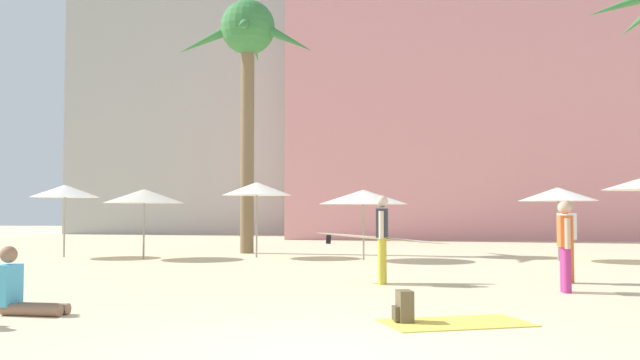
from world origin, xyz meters
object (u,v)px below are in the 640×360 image
beach_towel (456,323)px  person_far_left (382,236)px  person_near_left (565,242)px  backpack (404,307)px  cafe_umbrella_1 (65,191)px  person_near_right (567,238)px  cafe_umbrella_2 (558,194)px  cafe_umbrella_5 (257,189)px  cafe_umbrella_6 (144,196)px  cafe_umbrella_4 (363,197)px  person_mid_left (19,291)px  palm_tree_left (248,47)px

beach_towel → person_far_left: size_ratio=0.68×
beach_towel → person_near_left: 4.38m
backpack → beach_towel: bearing=169.8°
cafe_umbrella_1 → person_near_right: bearing=-24.5°
cafe_umbrella_2 → cafe_umbrella_5: 9.18m
person_far_left → person_near_left: person_far_left is taller
cafe_umbrella_2 → backpack: 12.77m
cafe_umbrella_6 → backpack: (7.81, -11.30, -1.73)m
cafe_umbrella_6 → cafe_umbrella_2: bearing=2.0°
cafe_umbrella_4 → beach_towel: size_ratio=1.43×
backpack → person_mid_left: (-5.38, 0.14, 0.13)m
cafe_umbrella_2 → person_near_right: size_ratio=1.37×
cafe_umbrella_5 → cafe_umbrella_6: size_ratio=0.97×
palm_tree_left → backpack: 16.89m
cafe_umbrella_4 → person_far_left: bearing=-84.1°
cafe_umbrella_4 → person_mid_left: size_ratio=2.64×
palm_tree_left → person_mid_left: (-0.12, -14.27, -6.94)m
cafe_umbrella_1 → palm_tree_left: bearing=26.7°
cafe_umbrella_5 → person_near_right: cafe_umbrella_5 is taller
cafe_umbrella_5 → beach_towel: size_ratio=1.28×
person_near_right → cafe_umbrella_2: bearing=121.3°
person_far_left → cafe_umbrella_5: bearing=121.9°
cafe_umbrella_2 → cafe_umbrella_1: bearing=-179.9°
cafe_umbrella_5 → person_near_left: cafe_umbrella_5 is taller
palm_tree_left → person_near_left: bearing=-52.7°
person_far_left → person_near_right: 3.77m
person_near_right → cafe_umbrella_4: bearing=168.9°
palm_tree_left → person_near_left: 14.93m
cafe_umbrella_1 → cafe_umbrella_4: (9.56, -0.30, -0.22)m
cafe_umbrella_1 → person_near_left: cafe_umbrella_1 is taller
person_mid_left → cafe_umbrella_5: bearing=89.8°
cafe_umbrella_4 → person_mid_left: bearing=-111.0°
beach_towel → backpack: 0.69m
beach_towel → backpack: size_ratio=4.45×
cafe_umbrella_1 → person_near_left: 15.79m
cafe_umbrella_4 → person_near_right: bearing=-54.0°
person_mid_left → person_near_right: 10.20m
person_far_left → person_near_left: size_ratio=1.69×
cafe_umbrella_4 → beach_towel: bearing=-81.5°
cafe_umbrella_1 → person_near_right: cafe_umbrella_1 is taller
cafe_umbrella_1 → person_near_left: size_ratio=1.41×
cafe_umbrella_2 → backpack: (-4.69, -11.75, -1.76)m
backpack → cafe_umbrella_6: bearing=-68.8°
cafe_umbrella_2 → cafe_umbrella_5: bearing=176.7°
cafe_umbrella_2 → person_near_left: cafe_umbrella_2 is taller
cafe_umbrella_4 → cafe_umbrella_5: bearing=165.9°
cafe_umbrella_1 → person_far_left: 12.39m
cafe_umbrella_1 → person_near_right: size_ratio=1.38×
beach_towel → cafe_umbrella_5: bearing=112.8°
cafe_umbrella_2 → person_mid_left: bearing=-130.9°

